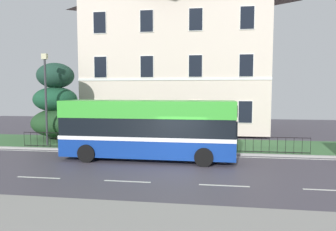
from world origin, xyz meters
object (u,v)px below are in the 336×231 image
Objects in this scene: georgian_townhouse at (178,59)px; street_lamp_post at (46,93)px; evergreen_tree at (58,107)px; single_decker_bus at (148,129)px; litter_bin at (158,139)px.

street_lamp_post is at bearing -126.42° from georgian_townhouse.
street_lamp_post is at bearing -77.81° from evergreen_tree.
evergreen_tree is 9.82m from single_decker_bus.
litter_bin is (8.21, -2.63, -1.86)m from evergreen_tree.
georgian_townhouse reaches higher than single_decker_bus.
street_lamp_post is at bearing -179.89° from litter_bin.
litter_bin is (0.05, 2.77, -1.03)m from single_decker_bus.
litter_bin is at bearing 89.55° from single_decker_bus.
evergreen_tree is (-8.32, -7.86, -4.32)m from georgian_townhouse.
georgian_townhouse is 1.71× the size of single_decker_bus.
single_decker_bus is (8.16, -5.40, -0.83)m from evergreen_tree.
single_decker_bus is at bearing -33.50° from evergreen_tree.
georgian_townhouse is at bearing 53.58° from street_lamp_post.
evergreen_tree is 5.14× the size of litter_bin.
single_decker_bus is at bearing -90.70° from georgian_townhouse.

